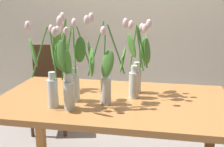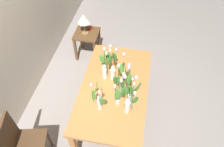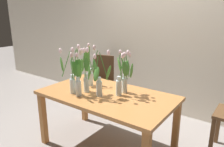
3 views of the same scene
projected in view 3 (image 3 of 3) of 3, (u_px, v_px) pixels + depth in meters
ground_plane at (107, 147)px, 2.79m from camera, size 18.00×18.00×0.00m
room_wall_rear at (161, 32)px, 3.59m from camera, size 9.00×0.10×2.70m
dining_table at (107, 101)px, 2.61m from camera, size 1.60×0.90×0.74m
tulip_vase_0 at (72, 77)px, 2.53m from camera, size 0.25×0.17×0.55m
tulip_vase_1 at (77, 80)px, 2.48m from camera, size 0.16×0.22×0.59m
tulip_vase_2 at (121, 80)px, 2.49m from camera, size 0.15×0.17×0.54m
tulip_vase_3 at (125, 77)px, 2.56m from camera, size 0.20×0.21×0.53m
tulip_vase_4 at (86, 74)px, 2.58m from camera, size 0.27×0.19×0.58m
tulip_vase_5 at (89, 72)px, 2.84m from camera, size 0.16×0.19×0.55m
tulip_vase_6 at (99, 80)px, 2.44m from camera, size 0.25×0.24×0.57m
dining_chair at (101, 78)px, 3.91m from camera, size 0.48×0.48×0.93m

